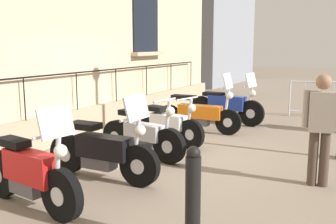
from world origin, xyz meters
TOP-DOWN VIEW (x-y plane):
  - ground_plane at (0.00, 0.00)m, footprint 60.00×60.00m
  - motorcycle_red at (0.03, -3.18)m, footprint 1.94×0.61m
  - motorcycle_black at (0.15, -1.85)m, footprint 2.02×0.68m
  - motorcycle_silver at (0.05, -0.56)m, footprint 1.89×0.63m
  - motorcycle_white at (-0.06, 0.56)m, footprint 1.89×0.76m
  - motorcycle_orange at (0.04, 1.93)m, footprint 2.12×0.62m
  - motorcycle_blue at (0.23, 3.23)m, footprint 2.15×0.67m
  - crowd_barrier at (2.42, 5.44)m, footprint 1.95×0.68m
  - bollard at (2.28, -3.07)m, footprint 0.16×0.16m
  - pedestrian_standing at (3.12, -0.50)m, footprint 0.52×0.30m

SIDE VIEW (x-z plane):
  - ground_plane at x=0.00m, z-range 0.00..0.00m
  - motorcycle_silver at x=0.05m, z-range -0.17..0.98m
  - motorcycle_white at x=-0.06m, z-range -0.11..0.93m
  - motorcycle_orange at x=0.04m, z-range -0.28..1.15m
  - motorcycle_black at x=0.15m, z-range -0.24..1.12m
  - motorcycle_red at x=0.03m, z-range -0.24..1.14m
  - motorcycle_blue at x=0.23m, z-range -0.21..1.15m
  - bollard at x=2.28m, z-range 0.00..1.09m
  - crowd_barrier at x=2.42m, z-range 0.04..1.09m
  - pedestrian_standing at x=3.12m, z-range 0.11..1.78m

